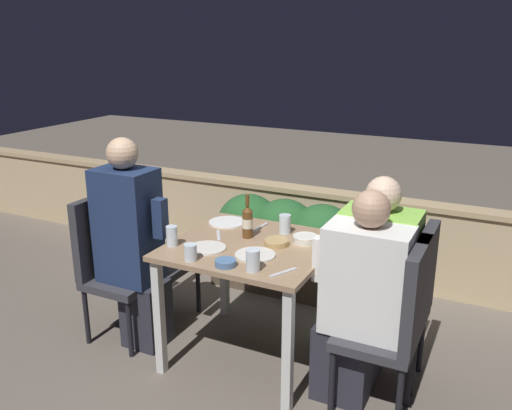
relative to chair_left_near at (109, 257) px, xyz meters
name	(u,v)px	position (x,y,z in m)	size (l,w,h in m)	color
ground_plane	(251,356)	(0.94, 0.16, -0.55)	(16.00, 16.00, 0.00)	#665B51
parapet_wall	(327,232)	(0.94, 1.55, -0.19)	(9.00, 0.18, 0.71)	tan
dining_table	(251,260)	(0.94, 0.16, 0.10)	(0.90, 0.86, 0.75)	#937556
planter_hedge	(284,241)	(0.74, 1.11, -0.14)	(1.11, 0.47, 0.73)	brown
chair_left_near	(109,257)	(0.00, 0.00, 0.00)	(0.41, 0.41, 0.94)	#333338
person_navy_jumper	(133,244)	(0.20, 0.00, 0.13)	(0.47, 0.26, 1.34)	#282833
chair_left_far	(149,242)	(0.07, 0.33, 0.00)	(0.41, 0.41, 0.94)	#333338
chair_right_near	(397,317)	(1.83, 0.04, 0.00)	(0.41, 0.41, 0.94)	#333338
person_white_polo	(359,300)	(1.63, 0.04, 0.05)	(0.50, 0.26, 1.19)	#282833
chair_right_far	(407,297)	(1.83, 0.29, 0.00)	(0.41, 0.41, 0.94)	#333338
person_green_blouse	(371,281)	(1.63, 0.29, 0.05)	(0.49, 0.26, 1.20)	#282833
beer_bottle	(247,221)	(0.87, 0.25, 0.30)	(0.06, 0.06, 0.27)	brown
plate_0	(255,255)	(1.04, 0.02, 0.20)	(0.23, 0.23, 0.01)	silver
plate_1	(207,248)	(0.75, -0.02, 0.20)	(0.22, 0.22, 0.01)	silver
plate_2	(227,222)	(0.63, 0.42, 0.20)	(0.24, 0.24, 0.01)	white
bowl_0	(305,238)	(1.21, 0.33, 0.22)	(0.15, 0.15, 0.04)	silver
bowl_1	(276,242)	(1.08, 0.21, 0.22)	(0.14, 0.14, 0.03)	tan
bowl_2	(226,262)	(0.96, -0.18, 0.22)	(0.11, 0.11, 0.03)	#4C709E
glass_cup_0	(172,236)	(0.54, -0.06, 0.26)	(0.07, 0.07, 0.12)	silver
glass_cup_1	(253,260)	(1.12, -0.17, 0.26)	(0.07, 0.07, 0.12)	silver
glass_cup_2	(191,252)	(0.76, -0.20, 0.24)	(0.07, 0.07, 0.09)	silver
glass_cup_3	(285,224)	(1.04, 0.42, 0.26)	(0.07, 0.07, 0.12)	silver
fork_0	(261,227)	(0.87, 0.44, 0.20)	(0.03, 0.17, 0.01)	silver
fork_1	(219,235)	(0.70, 0.19, 0.20)	(0.11, 0.15, 0.01)	silver
fork_2	(283,272)	(1.27, -0.13, 0.20)	(0.09, 0.16, 0.01)	silver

